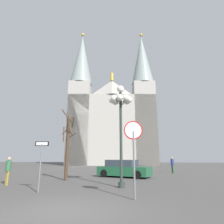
{
  "coord_description": "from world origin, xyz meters",
  "views": [
    {
      "loc": [
        2.41,
        -6.22,
        1.63
      ],
      "look_at": [
        -1.19,
        19.53,
        7.85
      ],
      "focal_mm": 30.43,
      "sensor_mm": 36.0,
      "label": 1
    }
  ],
  "objects_px": {
    "street_lamp": "(121,110)",
    "stop_sign": "(134,143)",
    "parked_car_near_green": "(124,169)",
    "pedestrian_walking": "(172,163)",
    "one_way_arrow_sign": "(41,160)",
    "bare_tree": "(67,145)",
    "cathedral": "(112,121)",
    "pedestrian_standing": "(8,168)"
  },
  "relations": [
    {
      "from": "one_way_arrow_sign",
      "to": "bare_tree",
      "type": "height_order",
      "value": "bare_tree"
    },
    {
      "from": "bare_tree",
      "to": "parked_car_near_green",
      "type": "height_order",
      "value": "bare_tree"
    },
    {
      "from": "one_way_arrow_sign",
      "to": "pedestrian_walking",
      "type": "height_order",
      "value": "one_way_arrow_sign"
    },
    {
      "from": "street_lamp",
      "to": "bare_tree",
      "type": "relative_size",
      "value": 1.13
    },
    {
      "from": "pedestrian_walking",
      "to": "parked_car_near_green",
      "type": "bearing_deg",
      "value": -136.07
    },
    {
      "from": "one_way_arrow_sign",
      "to": "pedestrian_standing",
      "type": "relative_size",
      "value": 1.45
    },
    {
      "from": "cathedral",
      "to": "street_lamp",
      "type": "xyz_separation_m",
      "value": [
        5.19,
        -32.98,
        -5.61
      ]
    },
    {
      "from": "street_lamp",
      "to": "pedestrian_standing",
      "type": "bearing_deg",
      "value": 179.93
    },
    {
      "from": "stop_sign",
      "to": "bare_tree",
      "type": "xyz_separation_m",
      "value": [
        -5.15,
        5.87,
        0.35
      ]
    },
    {
      "from": "stop_sign",
      "to": "one_way_arrow_sign",
      "type": "height_order",
      "value": "stop_sign"
    },
    {
      "from": "one_way_arrow_sign",
      "to": "bare_tree",
      "type": "distance_m",
      "value": 5.1
    },
    {
      "from": "street_lamp",
      "to": "parked_car_near_green",
      "type": "height_order",
      "value": "street_lamp"
    },
    {
      "from": "parked_car_near_green",
      "to": "one_way_arrow_sign",
      "type": "bearing_deg",
      "value": -113.77
    },
    {
      "from": "cathedral",
      "to": "bare_tree",
      "type": "distance_m",
      "value": 31.04
    },
    {
      "from": "street_lamp",
      "to": "parked_car_near_green",
      "type": "distance_m",
      "value": 6.85
    },
    {
      "from": "stop_sign",
      "to": "pedestrian_standing",
      "type": "distance_m",
      "value": 8.41
    },
    {
      "from": "cathedral",
      "to": "pedestrian_walking",
      "type": "bearing_deg",
      "value": -66.91
    },
    {
      "from": "pedestrian_walking",
      "to": "street_lamp",
      "type": "bearing_deg",
      "value": -113.35
    },
    {
      "from": "bare_tree",
      "to": "pedestrian_standing",
      "type": "distance_m",
      "value": 4.18
    },
    {
      "from": "pedestrian_standing",
      "to": "pedestrian_walking",
      "type": "bearing_deg",
      "value": 42.14
    },
    {
      "from": "parked_car_near_green",
      "to": "pedestrian_walking",
      "type": "xyz_separation_m",
      "value": [
        4.8,
        4.62,
        0.34
      ]
    },
    {
      "from": "pedestrian_standing",
      "to": "stop_sign",
      "type": "bearing_deg",
      "value": -21.19
    },
    {
      "from": "cathedral",
      "to": "pedestrian_standing",
      "type": "height_order",
      "value": "cathedral"
    },
    {
      "from": "stop_sign",
      "to": "street_lamp",
      "type": "relative_size",
      "value": 0.53
    },
    {
      "from": "one_way_arrow_sign",
      "to": "bare_tree",
      "type": "bearing_deg",
      "value": 96.69
    },
    {
      "from": "cathedral",
      "to": "pedestrian_standing",
      "type": "distance_m",
      "value": 34.24
    },
    {
      "from": "cathedral",
      "to": "bare_tree",
      "type": "height_order",
      "value": "cathedral"
    },
    {
      "from": "parked_car_near_green",
      "to": "pedestrian_walking",
      "type": "bearing_deg",
      "value": 43.93
    },
    {
      "from": "stop_sign",
      "to": "pedestrian_walking",
      "type": "relative_size",
      "value": 1.88
    },
    {
      "from": "street_lamp",
      "to": "pedestrian_walking",
      "type": "height_order",
      "value": "street_lamp"
    },
    {
      "from": "cathedral",
      "to": "parked_car_near_green",
      "type": "bearing_deg",
      "value": -79.9
    },
    {
      "from": "street_lamp",
      "to": "parked_car_near_green",
      "type": "relative_size",
      "value": 1.26
    },
    {
      "from": "parked_car_near_green",
      "to": "pedestrian_walking",
      "type": "distance_m",
      "value": 6.67
    },
    {
      "from": "stop_sign",
      "to": "parked_car_near_green",
      "type": "bearing_deg",
      "value": 97.43
    },
    {
      "from": "one_way_arrow_sign",
      "to": "street_lamp",
      "type": "height_order",
      "value": "street_lamp"
    },
    {
      "from": "street_lamp",
      "to": "pedestrian_standing",
      "type": "relative_size",
      "value": 3.62
    },
    {
      "from": "parked_car_near_green",
      "to": "pedestrian_walking",
      "type": "relative_size",
      "value": 2.83
    },
    {
      "from": "cathedral",
      "to": "stop_sign",
      "type": "xyz_separation_m",
      "value": [
        5.99,
        -35.98,
        -7.83
      ]
    },
    {
      "from": "street_lamp",
      "to": "stop_sign",
      "type": "bearing_deg",
      "value": -75.01
    },
    {
      "from": "parked_car_near_green",
      "to": "cathedral",
      "type": "bearing_deg",
      "value": 100.1
    },
    {
      "from": "stop_sign",
      "to": "pedestrian_walking",
      "type": "distance_m",
      "value": 13.89
    },
    {
      "from": "parked_car_near_green",
      "to": "pedestrian_standing",
      "type": "relative_size",
      "value": 2.87
    }
  ]
}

